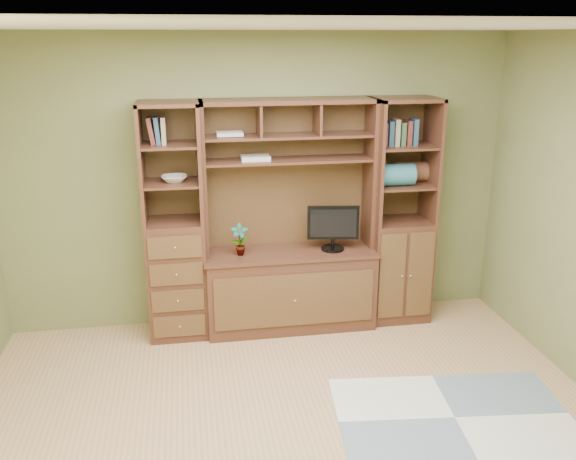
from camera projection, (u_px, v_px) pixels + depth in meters
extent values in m
cube|color=tan|center=(299.00, 447.00, 3.97)|extent=(4.60, 4.10, 0.04)
cube|color=white|center=(302.00, 27.00, 3.17)|extent=(4.60, 4.10, 0.04)
cube|color=olive|center=(258.00, 183.00, 5.45)|extent=(4.50, 0.04, 2.60)
cube|color=#472619|center=(290.00, 219.00, 5.32)|extent=(1.54, 0.53, 2.05)
cube|color=#472619|center=(174.00, 223.00, 5.20)|extent=(0.50, 0.45, 2.05)
cube|color=#472619|center=(400.00, 212.00, 5.52)|extent=(0.55, 0.45, 2.05)
cube|color=#A8AEAD|center=(455.00, 418.00, 4.26)|extent=(1.75, 1.26, 0.01)
cube|color=black|center=(333.00, 220.00, 5.36)|extent=(0.48, 0.27, 0.56)
imported|color=#A86238|center=(240.00, 240.00, 5.26)|extent=(0.15, 0.10, 0.28)
cube|color=beige|center=(255.00, 158.00, 5.20)|extent=(0.25, 0.18, 0.04)
imported|color=beige|center=(174.00, 179.00, 5.08)|extent=(0.21, 0.21, 0.05)
cube|color=#2C6674|center=(395.00, 175.00, 5.35)|extent=(0.33, 0.19, 0.19)
cube|color=brown|center=(411.00, 172.00, 5.51)|extent=(0.32, 0.18, 0.18)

